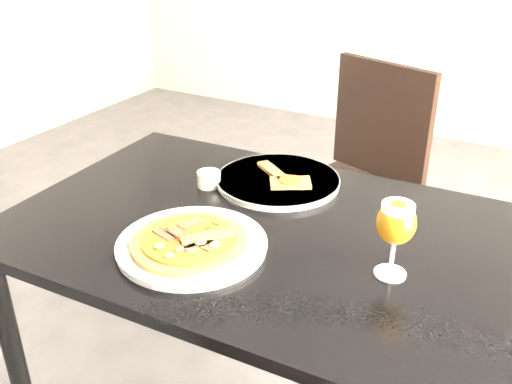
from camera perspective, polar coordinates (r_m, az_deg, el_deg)
The scene contains 9 objects.
dining_table at distance 1.42m, azimuth 0.20°, elevation -6.39°, with size 1.23×0.84×0.75m.
chair_far at distance 2.16m, azimuth 9.94°, elevation 1.12°, with size 0.55×0.55×0.94m.
plate_main at distance 1.28m, azimuth -6.42°, elevation -5.30°, with size 0.33×0.33×0.02m, color silver.
pizza at distance 1.27m, azimuth -6.64°, elevation -4.88°, with size 0.26×0.26×0.03m.
plate_second at distance 1.57m, azimuth 2.21°, elevation 1.15°, with size 0.34×0.34×0.02m, color silver.
crust_scraps at distance 1.55m, azimuth 2.86°, elevation 1.35°, with size 0.20×0.15×0.02m.
loose_crust at distance 1.51m, azimuth -0.28°, elevation -0.07°, with size 0.12×0.03×0.01m, color #925623.
sauce_cup at distance 1.56m, azimuth -4.74°, elevation 1.38°, with size 0.06×0.06×0.04m.
beer_glass at distance 1.17m, azimuth 13.85°, elevation -3.07°, with size 0.08×0.08×0.17m.
Camera 1 is at (0.69, -0.88, 1.43)m, focal length 40.00 mm.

